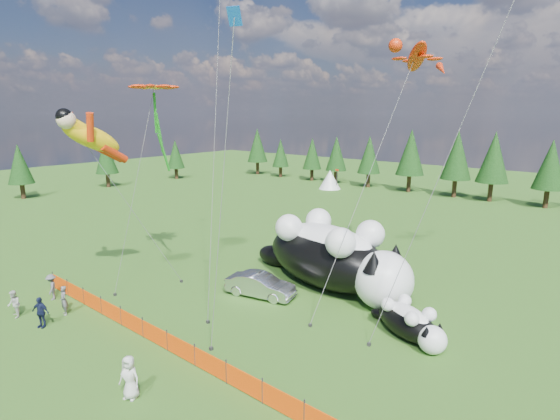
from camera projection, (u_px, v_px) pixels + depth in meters
The scene contains 16 objects.
ground at pixel (203, 322), 23.51m from camera, with size 160.00×160.00×0.00m, color #113C0B.
safety_fence at pixel (155, 335), 21.14m from camera, with size 22.06×0.06×1.10m.
tree_line at pixel (468, 168), 56.54m from camera, with size 90.00×4.00×8.00m, color black, non-canonical shape.
festival_tents at pixel (559, 205), 46.51m from camera, with size 50.00×3.20×2.80m, color white, non-canonical shape.
cat_large at pixel (333, 255), 27.61m from camera, with size 12.67×5.98×4.59m.
cat_small at pixel (410, 322), 21.63m from camera, with size 4.74×3.20×1.82m.
car at pixel (260, 285), 26.66m from camera, with size 1.51×4.34×1.43m, color silver.
spectator_a at pixel (64, 300), 24.19m from camera, with size 0.61×0.40×1.67m, color #57575C.
spectator_b at pixel (14, 304), 23.86m from camera, with size 0.75×0.44×1.55m, color beige.
spectator_c at pixel (40, 312), 22.77m from camera, with size 0.98×0.50×1.68m, color #151C3B.
spectator_d at pixel (52, 287), 26.16m from camera, with size 1.03×0.53×1.59m, color #57575C.
spectator_e at pixel (129, 377), 17.04m from camera, with size 0.88×0.57×1.79m, color beige.
superhero_kite at pixel (92, 138), 24.98m from camera, with size 4.00×6.38×11.96m.
gecko_kite at pixel (417, 57), 26.41m from camera, with size 5.09×12.49×17.04m.
flower_kite at pixel (154, 90), 26.47m from camera, with size 3.27×5.11×12.86m.
diamond_kite_c at pixel (233, 35), 17.56m from camera, with size 1.79×1.19×15.53m.
Camera 1 is at (16.98, -14.05, 10.99)m, focal length 28.00 mm.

